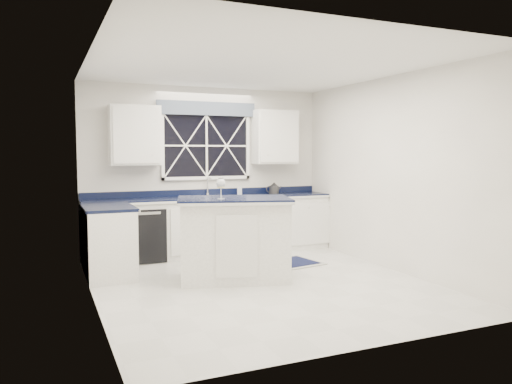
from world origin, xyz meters
name	(u,v)px	position (x,y,z in m)	size (l,w,h in m)	color
ground	(261,284)	(0.00, 0.00, 0.00)	(4.50, 4.50, 0.00)	beige
back_wall	(206,170)	(0.00, 2.25, 1.35)	(4.00, 0.10, 2.70)	silver
base_cabinets	(195,230)	(-0.33, 1.78, 0.45)	(3.99, 1.60, 0.90)	white
countertop	(212,198)	(0.00, 1.95, 0.92)	(3.98, 0.64, 0.04)	black
dishwasher	(143,234)	(-1.10, 1.95, 0.41)	(0.60, 0.58, 0.82)	black
window	(207,141)	(0.00, 2.20, 1.83)	(1.65, 0.09, 1.26)	black
upper_cabinets	(209,136)	(0.00, 2.08, 1.90)	(3.10, 0.34, 0.90)	white
faucet	(208,186)	(0.00, 2.14, 1.10)	(0.05, 0.20, 0.30)	#B8B8BB
island	(234,238)	(-0.23, 0.35, 0.53)	(1.61, 1.22, 1.06)	white
rug	(281,264)	(0.68, 0.83, 0.01)	(1.29, 0.92, 0.02)	#A0A09C
kettle	(274,189)	(1.14, 2.03, 1.03)	(0.27, 0.18, 0.19)	#2D2D30
wine_glass	(221,184)	(-0.44, 0.26, 1.25)	(0.11, 0.11, 0.27)	silver
soap_bottle	(240,190)	(0.52, 2.06, 1.02)	(0.07, 0.08, 0.17)	silver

